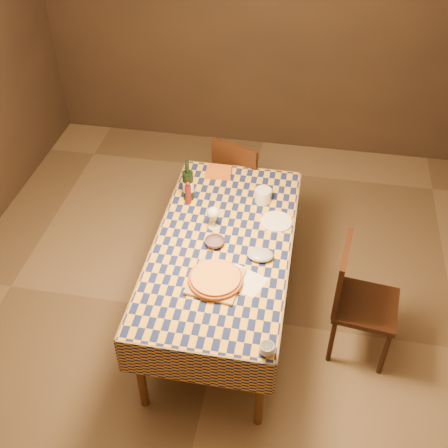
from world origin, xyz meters
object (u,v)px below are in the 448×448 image
Objects in this scene: bowl at (215,242)px; white_plate at (276,221)px; pizza at (216,279)px; dining_table at (223,251)px; chair_far at (241,179)px; cutting_board at (216,281)px; chair_right at (355,296)px; wine_bottle at (188,185)px.

bowl is 0.60× the size of white_plate.
bowl is (-0.07, 0.34, -0.02)m from pizza.
bowl reaches higher than dining_table.
chair_far is (0.01, 1.11, -0.27)m from bowl.
bowl is (-0.07, 0.34, 0.01)m from cutting_board.
chair_right is at bearing 16.78° from cutting_board.
pizza is (0.00, 0.00, 0.03)m from cutting_board.
chair_right reaches higher than dining_table.
wine_bottle is (-0.36, 0.81, 0.12)m from cutting_board.
wine_bottle reaches higher than chair_right.
pizza is at bearing 0.00° from cutting_board.
wine_bottle is 1.49× the size of white_plate.
chair_right is (0.98, -0.07, -0.27)m from bowl.
pizza is 1.48m from chair_far.
pizza is 0.73m from white_plate.
dining_table is 13.65× the size of bowl.
chair_far is at bearing 64.91° from wine_bottle.
cutting_board is 0.34× the size of chair_far.
wine_bottle is at bearing 113.86° from pizza.
pizza is at bearing -86.82° from dining_table.
wine_bottle is at bearing 157.12° from chair_right.
dining_table is 0.59m from wine_bottle.
bowl is at bearing 175.98° from chair_right.
bowl is at bearing -141.59° from white_plate.
pizza is 0.99m from chair_right.
pizza is 2.80× the size of bowl.
white_plate is 0.92m from chair_far.
white_plate is 0.24× the size of chair_far.
chair_far is at bearing 92.28° from pizza.
white_plate is at bearing -13.25° from wine_bottle.
dining_table is at bearing 174.20° from chair_right.
cutting_board is 0.72m from white_plate.
cutting_board reaches higher than white_plate.
wine_bottle reaches higher than dining_table.
dining_table is 1.98× the size of chair_right.
chair_right reaches higher than white_plate.
cutting_board is at bearing -78.35° from bowl.
bowl is at bearing -58.36° from wine_bottle.
cutting_board is 1.48m from chair_far.
chair_far reaches higher than white_plate.
cutting_board is at bearing -115.96° from white_plate.
dining_table is 8.20× the size of white_plate.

